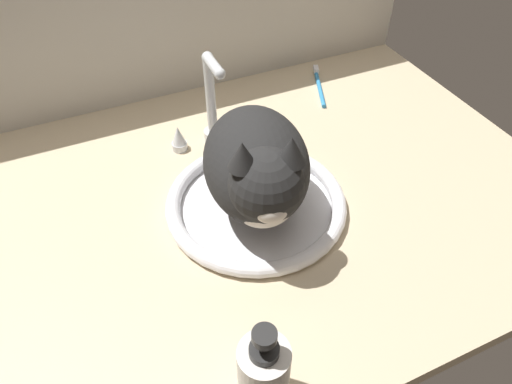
% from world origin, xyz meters
% --- Properties ---
extents(countertop, '(1.14, 0.81, 0.03)m').
position_xyz_m(countertop, '(0.00, 0.00, 0.01)').
color(countertop, '#CCB793').
rests_on(countertop, ground).
extents(backsplash_wall, '(1.14, 0.02, 0.38)m').
position_xyz_m(backsplash_wall, '(0.00, 0.42, 0.19)').
color(backsplash_wall, beige).
rests_on(backsplash_wall, ground).
extents(sink_basin, '(0.33, 0.33, 0.03)m').
position_xyz_m(sink_basin, '(-0.02, -0.03, 0.04)').
color(sink_basin, white).
rests_on(sink_basin, countertop).
extents(faucet, '(0.18, 0.09, 0.20)m').
position_xyz_m(faucet, '(-0.02, 0.19, 0.11)').
color(faucet, silver).
rests_on(faucet, countertop).
extents(cat, '(0.24, 0.36, 0.21)m').
position_xyz_m(cat, '(-0.02, -0.05, 0.14)').
color(cat, black).
rests_on(cat, sink_basin).
extents(soap_pump_bottle, '(0.06, 0.06, 0.16)m').
position_xyz_m(soap_pump_bottle, '(-0.15, -0.34, 0.09)').
color(soap_pump_bottle, silver).
rests_on(soap_pump_bottle, countertop).
extents(toothbrush, '(0.07, 0.16, 0.02)m').
position_xyz_m(toothbrush, '(0.29, 0.28, 0.04)').
color(toothbrush, '#338CD1').
rests_on(toothbrush, countertop).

